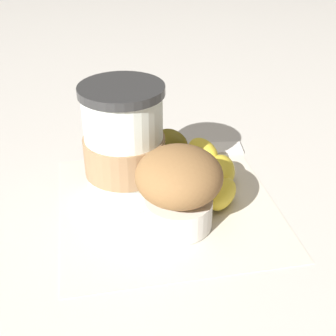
# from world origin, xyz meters

# --- Properties ---
(ground_plane) EXTENTS (3.00, 3.00, 0.00)m
(ground_plane) POSITION_xyz_m (0.00, 0.00, 0.00)
(ground_plane) COLOR beige
(paper_napkin) EXTENTS (0.31, 0.31, 0.00)m
(paper_napkin) POSITION_xyz_m (0.00, 0.00, 0.00)
(paper_napkin) COLOR beige
(paper_napkin) RESTS_ON ground_plane
(coffee_cup) EXTENTS (0.10, 0.10, 0.14)m
(coffee_cup) POSITION_xyz_m (-0.05, 0.02, 0.07)
(coffee_cup) COLOR silver
(coffee_cup) RESTS_ON paper_napkin
(muffin) EXTENTS (0.09, 0.09, 0.10)m
(muffin) POSITION_xyz_m (0.01, -0.04, 0.05)
(muffin) COLOR white
(muffin) RESTS_ON paper_napkin
(banana) EXTENTS (0.12, 0.19, 0.03)m
(banana) POSITION_xyz_m (0.05, 0.07, 0.02)
(banana) COLOR yellow
(banana) RESTS_ON paper_napkin
(sugar_packet) EXTENTS (0.05, 0.04, 0.01)m
(sugar_packet) POSITION_xyz_m (0.08, 0.15, 0.00)
(sugar_packet) COLOR white
(sugar_packet) RESTS_ON ground_plane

